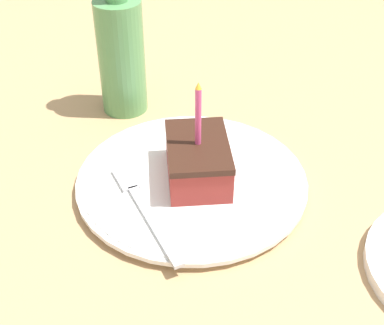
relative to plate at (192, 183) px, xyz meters
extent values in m
cube|color=tan|center=(0.03, 0.00, -0.03)|extent=(2.40, 2.40, 0.04)
cylinder|color=white|center=(0.00, 0.00, 0.00)|extent=(0.28, 0.28, 0.02)
cylinder|color=white|center=(0.00, 0.00, 0.00)|extent=(0.29, 0.29, 0.01)
cube|color=#99332D|center=(0.01, 0.00, 0.03)|extent=(0.07, 0.11, 0.04)
cube|color=#381E14|center=(0.01, 0.00, 0.05)|extent=(0.08, 0.11, 0.01)
cylinder|color=#E04C8C|center=(0.01, 0.00, 0.10)|extent=(0.01, 0.01, 0.07)
cone|color=yellow|center=(0.01, 0.00, 0.14)|extent=(0.01, 0.01, 0.01)
cube|color=silver|center=(-0.05, -0.08, 0.01)|extent=(0.06, 0.14, 0.00)
cube|color=silver|center=(-0.08, 0.01, 0.01)|extent=(0.04, 0.05, 0.00)
cylinder|color=#599959|center=(-0.09, 0.21, 0.08)|extent=(0.07, 0.07, 0.17)
camera|label=1|loc=(-0.05, -0.52, 0.43)|focal=50.00mm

